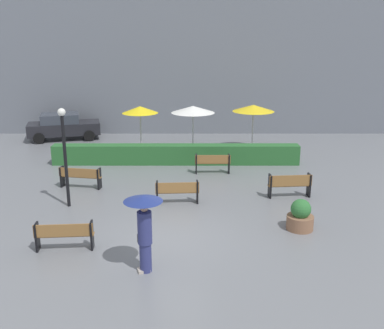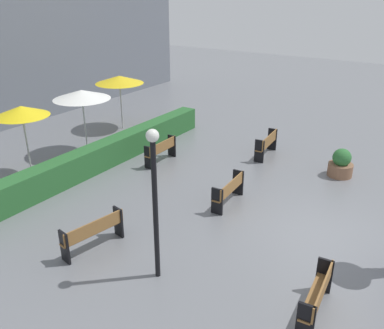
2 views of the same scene
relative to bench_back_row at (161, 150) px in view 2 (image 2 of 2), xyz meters
The scene contains 12 objects.
ground_plane 7.05m from the bench_back_row, 104.00° to the right, with size 60.00×60.00×0.00m, color slate.
bench_back_row is the anchor object (origin of this frame).
bench_far_left 5.91m from the bench_back_row, 159.76° to the right, with size 1.77×0.64×0.87m.
bench_near_left 8.91m from the bench_back_row, 121.63° to the right, with size 1.72×0.47×0.85m.
bench_far_right 4.24m from the bench_back_row, 47.57° to the right, with size 1.69×0.51×0.92m.
bench_mid_center 4.07m from the bench_back_row, 111.46° to the right, with size 1.64×0.46×0.85m.
planter_pot 6.63m from the bench_back_row, 67.17° to the right, with size 0.87×0.87×1.03m.
lamp_post 7.05m from the bench_back_row, 143.42° to the right, with size 0.28×0.28×3.65m.
patio_umbrella_yellow 5.12m from the bench_back_row, 139.01° to the left, with size 1.85×1.85×2.60m.
patio_umbrella_white 3.77m from the bench_back_row, 105.87° to the left, with size 2.23×2.23×2.62m.
patio_umbrella_yellow_far 5.09m from the bench_back_row, 60.59° to the left, with size 2.23×2.23×2.52m.
hedge_strip 2.34m from the bench_back_row, 137.57° to the left, with size 12.01×0.70×0.95m, color #28602D.
Camera 2 is at (-9.94, -2.28, 6.29)m, focal length 38.48 mm.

